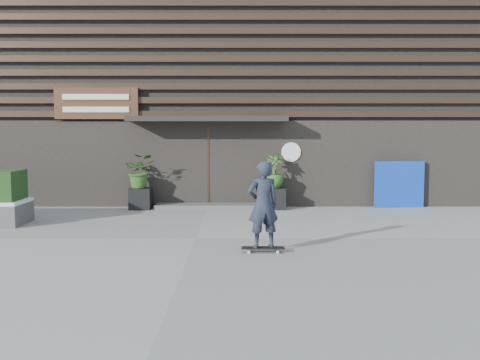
{
  "coord_description": "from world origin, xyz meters",
  "views": [
    {
      "loc": [
        0.89,
        -11.17,
        2.19
      ],
      "look_at": [
        0.91,
        1.27,
        1.1
      ],
      "focal_mm": 41.42,
      "sensor_mm": 36.0,
      "label": 1
    }
  ],
  "objects_px": {
    "blue_tarp": "(399,184)",
    "planter_pot_left": "(141,198)",
    "skateboarder": "(263,205)",
    "planter_pot_right": "(275,198)"
  },
  "relations": [
    {
      "from": "blue_tarp",
      "to": "planter_pot_left",
      "type": "bearing_deg",
      "value": 177.5
    },
    {
      "from": "blue_tarp",
      "to": "skateboarder",
      "type": "bearing_deg",
      "value": -129.87
    },
    {
      "from": "planter_pot_right",
      "to": "skateboarder",
      "type": "bearing_deg",
      "value": -95.81
    },
    {
      "from": "planter_pot_left",
      "to": "skateboarder",
      "type": "bearing_deg",
      "value": -60.43
    },
    {
      "from": "blue_tarp",
      "to": "skateboarder",
      "type": "relative_size",
      "value": 0.86
    },
    {
      "from": "planter_pot_left",
      "to": "skateboarder",
      "type": "height_order",
      "value": "skateboarder"
    },
    {
      "from": "planter_pot_right",
      "to": "blue_tarp",
      "type": "height_order",
      "value": "blue_tarp"
    },
    {
      "from": "blue_tarp",
      "to": "skateboarder",
      "type": "distance_m",
      "value": 7.31
    },
    {
      "from": "planter_pot_left",
      "to": "planter_pot_right",
      "type": "bearing_deg",
      "value": 0.0
    },
    {
      "from": "planter_pot_left",
      "to": "blue_tarp",
      "type": "xyz_separation_m",
      "value": [
        7.42,
        0.3,
        0.37
      ]
    }
  ]
}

